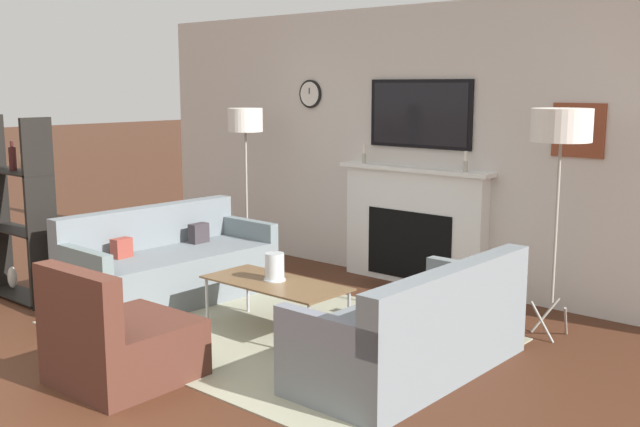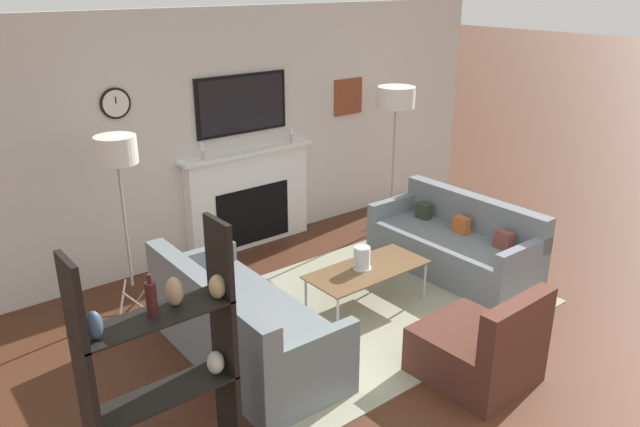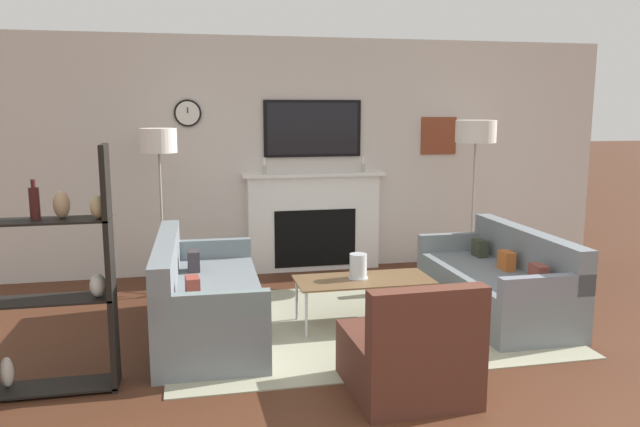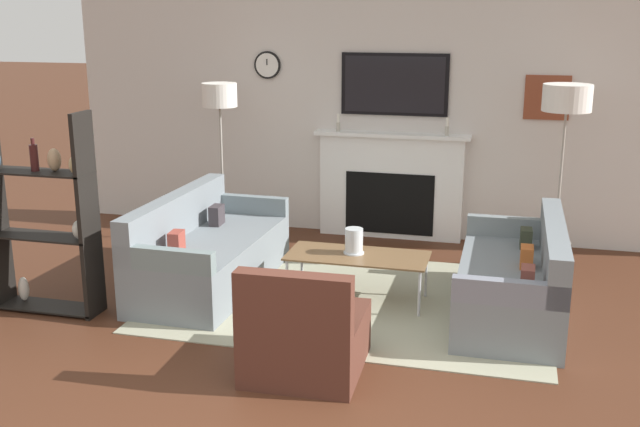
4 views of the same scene
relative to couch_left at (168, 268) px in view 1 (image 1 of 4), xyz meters
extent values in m
cube|color=silver|center=(1.35, 2.07, 1.05)|extent=(7.33, 0.07, 2.70)
cube|color=white|center=(1.35, 1.95, 0.26)|extent=(1.55, 0.16, 1.12)
cube|color=black|center=(1.35, 1.87, 0.10)|extent=(0.96, 0.01, 0.67)
cube|color=white|center=(1.35, 1.93, 0.84)|extent=(1.67, 0.22, 0.04)
cylinder|color=#B2AD9E|center=(0.76, 1.90, 0.91)|extent=(0.04, 0.04, 0.10)
cylinder|color=white|center=(0.76, 1.90, 1.01)|extent=(0.03, 0.03, 0.09)
cylinder|color=#B2AD9E|center=(1.93, 1.90, 0.91)|extent=(0.04, 0.04, 0.10)
cylinder|color=white|center=(1.93, 1.90, 1.01)|extent=(0.03, 0.03, 0.09)
cube|color=black|center=(1.35, 2.02, 1.37)|extent=(1.15, 0.04, 0.66)
cube|color=black|center=(1.35, 2.00, 1.37)|extent=(1.07, 0.01, 0.59)
cylinder|color=black|center=(-0.07, 2.02, 1.55)|extent=(0.30, 0.02, 0.30)
cylinder|color=silver|center=(-0.07, 2.01, 1.55)|extent=(0.26, 0.00, 0.26)
cube|color=black|center=(-0.07, 2.00, 1.58)|extent=(0.01, 0.00, 0.07)
cube|color=brown|center=(2.91, 2.02, 1.27)|extent=(0.45, 0.02, 0.45)
cube|color=#9B9B81|center=(1.35, 0.00, -0.29)|extent=(3.30, 2.34, 0.01)
cube|color=slate|center=(0.05, 0.00, -0.07)|extent=(0.88, 1.91, 0.46)
cube|color=slate|center=(-0.29, 0.01, 0.35)|extent=(0.20, 1.90, 0.38)
cube|color=slate|center=(0.07, 0.90, 0.25)|extent=(0.84, 0.12, 0.18)
cube|color=slate|center=(0.02, -0.90, 0.25)|extent=(0.84, 0.12, 0.18)
cube|color=#363033|center=(-0.07, 0.42, 0.25)|extent=(0.11, 0.19, 0.19)
cube|color=brown|center=(-0.09, -0.42, 0.25)|extent=(0.12, 0.18, 0.17)
cube|color=slate|center=(2.65, 0.00, -0.09)|extent=(0.81, 1.82, 0.42)
cube|color=slate|center=(2.97, 0.00, 0.31)|extent=(0.16, 1.82, 0.37)
cube|color=slate|center=(2.65, -0.86, 0.21)|extent=(0.81, 0.10, 0.18)
cube|color=slate|center=(2.64, 0.86, 0.21)|extent=(0.81, 0.10, 0.18)
cube|color=brown|center=(2.77, -0.54, 0.21)|extent=(0.10, 0.18, 0.18)
cube|color=#BC5C27|center=(2.77, 0.00, 0.21)|extent=(0.10, 0.17, 0.17)
cube|color=#323727|center=(2.77, 0.54, 0.21)|extent=(0.10, 0.17, 0.17)
cube|color=#502A20|center=(1.30, -1.35, -0.10)|extent=(0.79, 0.84, 0.40)
cube|color=#502A20|center=(1.31, -1.70, 0.31)|extent=(0.77, 0.16, 0.42)
cube|color=brown|center=(1.39, -0.02, 0.11)|extent=(1.20, 0.54, 0.02)
cylinder|color=#B7B7BC|center=(0.83, -0.25, -0.09)|extent=(0.02, 0.02, 0.40)
cylinder|color=#B7B7BC|center=(1.95, -0.25, -0.09)|extent=(0.02, 0.02, 0.40)
cylinder|color=#B7B7BC|center=(0.83, 0.21, -0.09)|extent=(0.02, 0.02, 0.40)
cylinder|color=#B7B7BC|center=(1.95, 0.21, -0.09)|extent=(0.02, 0.02, 0.40)
cylinder|color=silver|center=(1.34, 0.01, 0.23)|extent=(0.15, 0.15, 0.22)
cylinder|color=silver|center=(1.34, 0.01, 0.18)|extent=(0.08, 0.08, 0.12)
cylinder|color=silver|center=(1.34, 0.01, 0.13)|extent=(0.18, 0.18, 0.01)
cylinder|color=#9E998E|center=(-0.26, 1.37, -0.16)|extent=(0.09, 0.23, 0.28)
cylinder|color=#9E998E|center=(-0.45, 1.41, -0.16)|extent=(0.17, 0.19, 0.28)
cylinder|color=#9E998E|center=(-0.39, 1.23, -0.16)|extent=(0.23, 0.07, 0.28)
cylinder|color=#9E998E|center=(-0.37, 1.33, 0.56)|extent=(0.02, 0.02, 1.20)
cylinder|color=white|center=(-0.37, 1.33, 1.28)|extent=(0.36, 0.36, 0.24)
cylinder|color=#9E998E|center=(3.17, 1.37, -0.16)|extent=(0.09, 0.23, 0.29)
cylinder|color=#9E998E|center=(2.98, 1.41, -0.16)|extent=(0.17, 0.19, 0.29)
cylinder|color=#9E998E|center=(3.04, 1.23, -0.16)|extent=(0.23, 0.07, 0.29)
cylinder|color=#9E998E|center=(3.06, 1.33, 0.60)|extent=(0.02, 0.02, 1.25)
cylinder|color=white|center=(3.06, 1.33, 1.35)|extent=(0.45, 0.45, 0.25)
cube|color=black|center=(-0.63, -0.86, 0.54)|extent=(0.04, 0.28, 1.67)
cube|color=black|center=(-1.06, -0.86, -0.27)|extent=(0.91, 0.28, 0.02)
cube|color=black|center=(-1.06, -0.86, 0.35)|extent=(0.91, 0.28, 0.01)
cube|color=black|center=(-1.06, -0.86, 0.88)|extent=(0.91, 0.28, 0.02)
ellipsoid|color=silver|center=(-1.34, -0.81, -0.16)|extent=(0.09, 0.09, 0.21)
ellipsoid|color=tan|center=(-0.68, -0.90, 0.96)|extent=(0.10, 0.10, 0.15)
cylinder|color=#3D1919|center=(-1.07, -0.86, 0.99)|extent=(0.06, 0.06, 0.21)
cylinder|color=#3D1919|center=(-1.07, -0.86, 1.13)|extent=(0.03, 0.03, 0.05)
ellipsoid|color=tan|center=(-0.92, -0.82, 0.98)|extent=(0.11, 0.11, 0.18)
ellipsoid|color=silver|center=(-0.71, -0.88, 0.43)|extent=(0.11, 0.11, 0.16)
camera|label=1|loc=(5.39, -4.07, 1.64)|focal=42.00mm
camera|label=2|loc=(-2.27, -3.87, 2.70)|focal=35.00mm
camera|label=3|loc=(-0.10, -5.13, 1.60)|focal=35.00mm
camera|label=4|loc=(2.59, -5.94, 2.11)|focal=42.00mm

